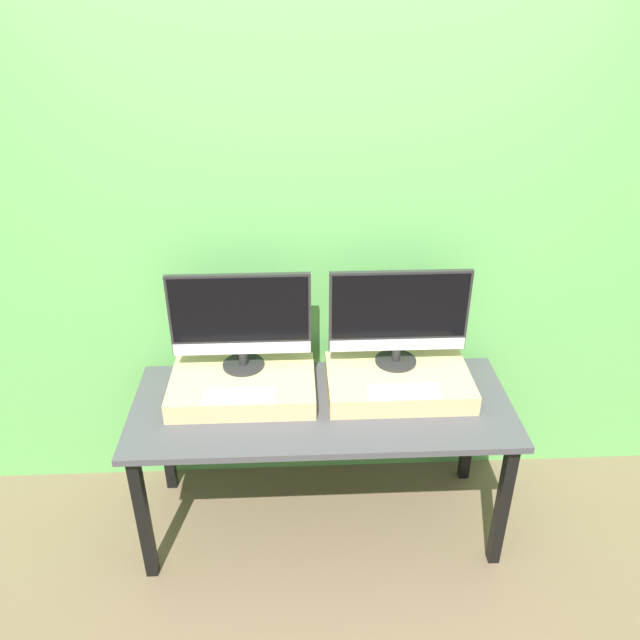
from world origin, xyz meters
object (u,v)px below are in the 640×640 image
(keyboard_right, at_px, (404,391))
(keyboard_left, at_px, (240,395))
(monitor_left, at_px, (240,319))
(monitor_right, at_px, (399,315))

(keyboard_right, bearing_deg, keyboard_left, 180.00)
(keyboard_left, xyz_separation_m, keyboard_right, (0.70, 0.00, 0.00))
(monitor_left, height_order, keyboard_right, monitor_left)
(keyboard_right, bearing_deg, monitor_right, 90.00)
(monitor_left, distance_m, keyboard_right, 0.78)
(monitor_left, distance_m, keyboard_left, 0.34)
(monitor_right, height_order, keyboard_right, monitor_right)
(monitor_left, relative_size, monitor_right, 1.00)
(keyboard_left, xyz_separation_m, monitor_right, (0.70, 0.24, 0.24))
(monitor_left, xyz_separation_m, monitor_right, (0.70, 0.00, 0.00))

